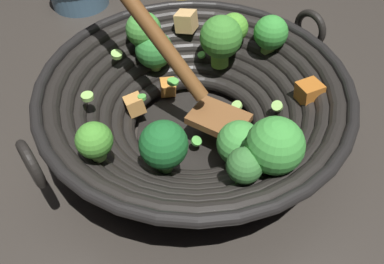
% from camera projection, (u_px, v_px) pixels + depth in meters
% --- Properties ---
extents(ground_plane, '(4.00, 4.00, 0.00)m').
position_uv_depth(ground_plane, '(194.00, 134.00, 0.54)').
color(ground_plane, '#332D28').
extents(wok, '(0.38, 0.42, 0.26)m').
position_uv_depth(wok, '(196.00, 101.00, 0.50)').
color(wok, black).
rests_on(wok, ground).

